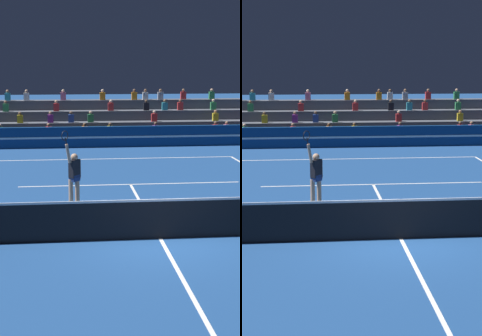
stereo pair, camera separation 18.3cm
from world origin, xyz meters
TOP-DOWN VIEW (x-y plane):
  - ground_plane at (0.00, 0.00)m, footprint 120.00×120.00m
  - court_lines at (0.00, 0.00)m, footprint 11.10×23.90m
  - tennis_net at (0.00, 0.00)m, footprint 12.00×0.10m
  - sponsor_banner_wall at (0.00, 15.41)m, footprint 18.00×0.26m
  - bleacher_stand at (-0.01, 18.58)m, footprint 17.44×3.80m
  - tennis_player at (-2.14, 3.38)m, footprint 0.66×0.70m
  - tennis_ball at (-3.61, 1.84)m, footprint 0.07×0.07m

SIDE VIEW (x-z plane):
  - ground_plane at x=0.00m, z-range 0.00..0.00m
  - court_lines at x=0.00m, z-range 0.00..0.01m
  - tennis_ball at x=-3.61m, z-range 0.00..0.07m
  - tennis_net at x=0.00m, z-range -0.01..1.09m
  - sponsor_banner_wall at x=0.00m, z-range 0.00..1.10m
  - bleacher_stand at x=-0.01m, z-range -0.58..2.25m
  - tennis_player at x=-2.14m, z-range -0.26..2.24m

